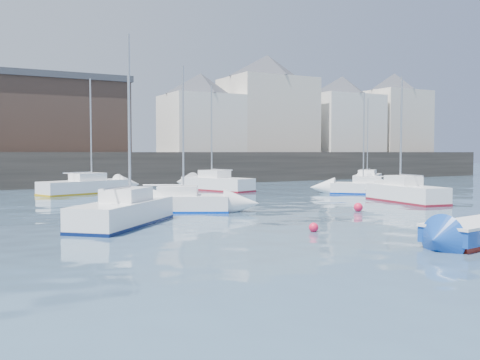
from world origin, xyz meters
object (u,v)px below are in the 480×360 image
sailboat_g (368,178)px  buoy_far (223,200)px  sailboat_b (173,202)px  blue_dinghy (475,231)px  buoy_near (314,232)px  buoy_mid (358,211)px  sailboat_a (124,212)px  sailboat_h (84,186)px  sailboat_d (371,188)px  sailboat_c (406,193)px  sailboat_f (217,183)px

sailboat_g → buoy_far: 23.49m
sailboat_b → sailboat_g: size_ratio=0.89×
blue_dinghy → sailboat_b: size_ratio=0.58×
buoy_near → buoy_mid: size_ratio=0.79×
sailboat_a → sailboat_h: (2.24, 17.68, -0.01)m
sailboat_d → sailboat_g: bearing=48.9°
blue_dinghy → sailboat_d: sailboat_d is taller
sailboat_a → sailboat_c: sailboat_a is taller
sailboat_c → buoy_mid: 6.18m
sailboat_g → sailboat_d: bearing=-131.1°
sailboat_a → blue_dinghy: bearing=-48.3°
sailboat_d → blue_dinghy: bearing=-123.2°
blue_dinghy → sailboat_d: bearing=56.8°
sailboat_a → sailboat_d: bearing=21.0°
sailboat_c → sailboat_g: (12.03, 16.71, -0.11)m
sailboat_c → sailboat_f: 15.20m
buoy_mid → buoy_near: bearing=-143.3°
sailboat_b → sailboat_d: size_ratio=1.00×
sailboat_b → sailboat_h: 14.06m
sailboat_f → buoy_mid: (-0.05, -16.47, -0.58)m
buoy_far → sailboat_g: bearing=26.2°
blue_dinghy → sailboat_h: bearing=103.4°
buoy_near → sailboat_g: bearing=44.7°
buoy_near → buoy_far: (2.79, 13.25, 0.00)m
sailboat_c → sailboat_d: (2.70, 6.00, -0.13)m
sailboat_d → buoy_mid: bearing=-135.1°
sailboat_a → sailboat_h: bearing=82.8°
sailboat_c → buoy_near: sailboat_c is taller
sailboat_c → buoy_far: bearing=145.0°
buoy_near → buoy_mid: buoy_mid is taller
sailboat_d → buoy_far: size_ratio=16.24×
sailboat_f → sailboat_g: 17.86m
sailboat_d → sailboat_c: bearing=-114.2°
sailboat_d → buoy_mid: (-8.39, -8.35, -0.44)m
blue_dinghy → buoy_near: size_ratio=11.68×
sailboat_d → buoy_mid: 11.84m
sailboat_c → buoy_mid: bearing=-157.6°
sailboat_c → sailboat_h: (-15.39, 15.86, -0.04)m
sailboat_a → buoy_far: 11.85m
sailboat_a → sailboat_g: sailboat_g is taller
sailboat_a → buoy_mid: sailboat_a is taller
sailboat_d → sailboat_f: bearing=135.7°
sailboat_h → buoy_mid: size_ratio=18.05×
blue_dinghy → sailboat_a: (-8.77, 9.85, 0.13)m
sailboat_d → buoy_far: (-11.73, 0.33, -0.44)m
sailboat_f → sailboat_h: sailboat_h is taller
buoy_near → sailboat_b: bearing=104.2°
sailboat_a → sailboat_b: size_ratio=1.08×
sailboat_d → sailboat_g: size_ratio=0.89×
sailboat_f → sailboat_h: size_ratio=0.99×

